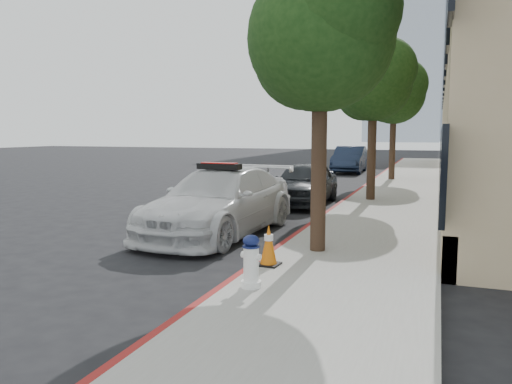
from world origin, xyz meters
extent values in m
plane|color=black|center=(0.00, 0.00, 0.00)|extent=(120.00, 120.00, 0.00)
cube|color=gray|center=(3.60, 10.00, 0.07)|extent=(3.20, 50.00, 0.15)
cube|color=maroon|center=(2.06, 10.00, 0.07)|extent=(0.12, 50.00, 0.15)
cube|color=#9EA8B7|center=(-4.00, 120.00, 30.00)|extent=(18.00, 14.00, 60.00)
cube|color=#9EA8B7|center=(9.00, 135.00, 22.00)|extent=(14.00, 14.00, 44.00)
cylinder|color=black|center=(2.90, -2.00, 1.80)|extent=(0.30, 0.30, 3.30)
sphere|color=#143310|center=(2.90, -2.00, 4.25)|extent=(2.80, 2.80, 2.80)
sphere|color=#143310|center=(3.30, -2.30, 4.65)|extent=(2.24, 2.24, 2.24)
sphere|color=#143310|center=(2.55, -1.70, 3.95)|extent=(2.10, 2.10, 2.10)
cylinder|color=black|center=(2.90, 6.00, 1.74)|extent=(0.30, 0.30, 3.19)
sphere|color=#143310|center=(2.90, 6.00, 4.14)|extent=(2.60, 2.60, 2.60)
sphere|color=#143310|center=(3.30, 5.70, 4.54)|extent=(2.08, 2.08, 2.08)
sphere|color=#143310|center=(2.55, 6.30, 3.84)|extent=(1.95, 1.95, 1.95)
cylinder|color=black|center=(2.90, 14.00, 1.86)|extent=(0.30, 0.30, 3.41)
sphere|color=#143310|center=(2.90, 14.00, 4.36)|extent=(3.00, 3.00, 3.00)
sphere|color=#143310|center=(3.30, 13.70, 4.76)|extent=(2.40, 2.40, 2.40)
sphere|color=#143310|center=(2.55, 14.30, 4.06)|extent=(2.25, 2.25, 2.25)
imported|color=silver|center=(0.12, -0.55, 0.80)|extent=(2.56, 5.62, 1.59)
cube|color=black|center=(0.12, -0.55, 1.65)|extent=(1.11, 0.34, 0.14)
cube|color=#A50A07|center=(0.12, -0.55, 1.71)|extent=(0.91, 0.27, 0.06)
imported|color=black|center=(0.78, 5.00, 0.73)|extent=(1.75, 4.31, 1.46)
imported|color=#162037|center=(-0.05, 19.19, 0.80)|extent=(1.89, 4.94, 1.61)
cylinder|color=white|center=(2.51, -4.68, 0.20)|extent=(0.31, 0.31, 0.10)
cylinder|color=white|center=(2.51, -4.68, 0.51)|extent=(0.23, 0.23, 0.53)
ellipsoid|color=#121B50|center=(2.51, -4.68, 0.86)|extent=(0.25, 0.25, 0.18)
cylinder|color=white|center=(2.51, -4.68, 0.63)|extent=(0.34, 0.18, 0.10)
cylinder|color=white|center=(2.51, -4.68, 0.63)|extent=(0.14, 0.19, 0.10)
cube|color=black|center=(2.35, -3.40, 0.17)|extent=(0.40, 0.40, 0.03)
cone|color=orange|center=(2.35, -3.40, 0.53)|extent=(0.29, 0.29, 0.69)
cylinder|color=white|center=(2.35, -3.40, 0.64)|extent=(0.16, 0.16, 0.11)
camera|label=1|loc=(5.09, -11.51, 2.48)|focal=35.00mm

